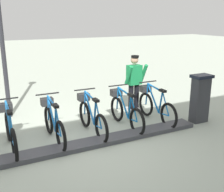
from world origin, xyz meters
TOP-DOWN VIEW (x-y plane):
  - ground_plane at (0.00, 0.00)m, footprint 60.00×60.00m
  - dock_rail_base at (0.00, 0.00)m, footprint 0.44×5.41m
  - payment_kiosk at (0.05, -3.12)m, footprint 0.36×0.52m
  - bike_docked_0 at (0.63, -2.11)m, footprint 1.72×0.54m
  - bike_docked_1 at (0.63, -1.18)m, footprint 1.72×0.54m
  - bike_docked_2 at (0.63, -0.26)m, footprint 1.72×0.54m
  - bike_docked_3 at (0.63, 0.66)m, footprint 1.72×0.54m
  - bike_docked_4 at (0.63, 1.58)m, footprint 1.72×0.54m
  - worker_near_rack at (1.58, -2.01)m, footprint 0.48×0.64m

SIDE VIEW (x-z plane):
  - ground_plane at x=0.00m, z-range 0.00..0.00m
  - dock_rail_base at x=0.00m, z-range 0.00..0.10m
  - bike_docked_0 at x=0.63m, z-range -0.08..0.94m
  - bike_docked_1 at x=0.63m, z-range -0.08..0.94m
  - bike_docked_2 at x=0.63m, z-range -0.08..0.94m
  - bike_docked_3 at x=0.63m, z-range -0.08..0.94m
  - bike_docked_4 at x=0.63m, z-range -0.08..0.94m
  - payment_kiosk at x=0.05m, z-range 0.03..1.31m
  - worker_near_rack at x=1.58m, z-range 0.08..1.74m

